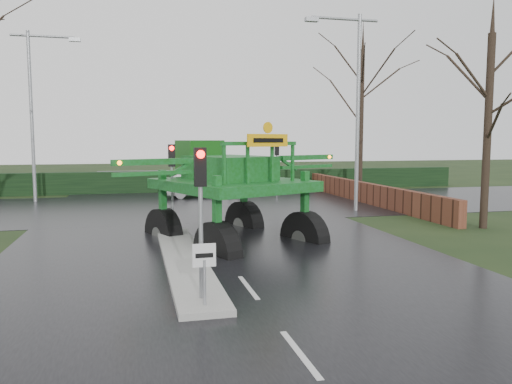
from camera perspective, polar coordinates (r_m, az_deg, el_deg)
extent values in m
plane|color=black|center=(12.69, -0.89, -10.93)|extent=(140.00, 140.00, 0.00)
cube|color=black|center=(22.31, -6.61, -3.58)|extent=(14.00, 80.00, 0.02)
cube|color=black|center=(28.21, -8.12, -1.60)|extent=(80.00, 12.00, 0.02)
cube|color=gray|center=(15.34, -8.20, -7.69)|extent=(1.20, 10.00, 0.16)
cube|color=black|center=(36.06, -9.39, 1.20)|extent=(44.00, 0.90, 1.50)
cube|color=#592D1E|center=(30.96, 11.58, 0.11)|extent=(0.40, 20.00, 1.20)
cylinder|color=gray|center=(10.87, -5.91, -10.29)|extent=(0.07, 0.07, 1.00)
cube|color=silver|center=(10.72, -5.94, -7.21)|extent=(0.50, 0.04, 0.50)
cube|color=black|center=(10.70, -5.93, -7.23)|extent=(0.38, 0.01, 0.10)
cylinder|color=gray|center=(11.10, -6.32, -4.12)|extent=(0.10, 0.10, 3.50)
cube|color=black|center=(10.95, -6.40, 2.86)|extent=(0.26, 0.22, 0.85)
sphere|color=#FF0C07|center=(10.81, -6.33, 4.30)|extent=(0.18, 0.18, 0.18)
cylinder|color=gray|center=(19.49, -9.55, 0.17)|extent=(0.10, 0.10, 3.50)
cube|color=black|center=(19.40, -9.62, 4.14)|extent=(0.26, 0.22, 0.85)
sphere|color=#FF0C07|center=(19.27, -9.61, 4.96)|extent=(0.18, 0.18, 0.18)
cylinder|color=gray|center=(33.20, 2.39, 2.60)|extent=(0.10, 0.10, 3.50)
cube|color=black|center=(33.15, 2.40, 4.93)|extent=(0.26, 0.22, 0.85)
sphere|color=#FF0C07|center=(33.27, 2.34, 5.42)|extent=(0.18, 0.18, 0.18)
cylinder|color=gray|center=(26.37, 11.55, 8.69)|extent=(0.20, 0.20, 10.00)
cylinder|color=gray|center=(26.70, 10.13, 18.88)|extent=(3.52, 0.14, 0.14)
cube|color=gray|center=(26.03, 6.38, 19.00)|extent=(0.65, 0.30, 0.20)
cylinder|color=gray|center=(32.40, -24.26, 7.75)|extent=(0.20, 0.20, 10.00)
cylinder|color=gray|center=(32.79, -23.20, 16.05)|extent=(3.52, 0.14, 0.14)
cube|color=gray|center=(32.55, -20.01, 16.03)|extent=(0.65, 0.30, 0.20)
cylinder|color=black|center=(22.80, 24.94, 6.19)|extent=(0.32, 0.32, 8.00)
cone|color=black|center=(23.33, 25.46, 17.65)|extent=(0.24, 0.24, 2.00)
cylinder|color=black|center=(36.42, 11.93, 7.89)|extent=(0.32, 0.32, 10.00)
cone|color=black|center=(37.09, 12.13, 16.88)|extent=(0.24, 0.24, 2.50)
cylinder|color=black|center=(16.95, -13.49, -3.10)|extent=(1.39, 2.19, 2.13)
cylinder|color=#595B56|center=(16.95, -13.49, -3.10)|extent=(0.87, 0.93, 0.75)
cube|color=#11490D|center=(16.79, -13.60, 1.39)|extent=(0.31, 0.31, 2.45)
cylinder|color=black|center=(18.80, -2.71, -2.07)|extent=(1.39, 2.19, 2.13)
cylinder|color=#595B56|center=(18.80, -2.71, -2.07)|extent=(0.87, 0.93, 0.75)
cube|color=#11490D|center=(18.66, -2.73, 1.99)|extent=(0.31, 0.31, 2.45)
cylinder|color=black|center=(13.57, -6.91, -5.22)|extent=(1.39, 2.19, 2.13)
cylinder|color=#595B56|center=(13.57, -6.91, -5.22)|extent=(0.87, 0.93, 0.75)
cube|color=#11490D|center=(13.38, -6.98, 0.39)|extent=(0.31, 0.31, 2.45)
cylinder|color=black|center=(15.82, 5.20, -3.60)|extent=(1.39, 2.19, 2.13)
cylinder|color=#595B56|center=(15.82, 5.20, -3.60)|extent=(0.87, 0.93, 0.75)
cube|color=#11490D|center=(15.65, 5.24, 1.21)|extent=(0.31, 0.31, 2.45)
cube|color=#11490D|center=(15.96, -4.53, 3.80)|extent=(6.15, 6.48, 0.37)
cube|color=#11490D|center=(16.13, -4.96, 5.90)|extent=(3.43, 3.87, 0.96)
cube|color=#144C11|center=(17.98, -8.63, 7.05)|extent=(1.98, 1.81, 1.39)
cube|color=#11490D|center=(14.58, -0.90, 9.70)|extent=(2.98, 1.39, 0.13)
cube|color=#11490D|center=(14.01, -15.51, 7.23)|extent=(2.62, 1.28, 0.19)
sphere|color=orange|center=(13.52, -20.00, 7.15)|extent=(0.15, 0.15, 0.15)
cube|color=#11490D|center=(17.71, 5.61, 7.11)|extent=(2.62, 1.28, 0.19)
sphere|color=orange|center=(18.45, 8.53, 7.02)|extent=(0.15, 0.15, 0.15)
cube|color=#E9A90C|center=(14.24, 0.13, 10.21)|extent=(1.59, 0.74, 0.43)
cube|color=black|center=(14.24, 0.13, 10.21)|extent=(1.18, 0.52, 0.15)
cylinder|color=#E9A90C|center=(14.28, 0.13, 11.92)|extent=(0.37, 0.19, 0.38)
imported|color=silver|center=(32.51, -6.37, -0.60)|extent=(4.89, 2.09, 1.57)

